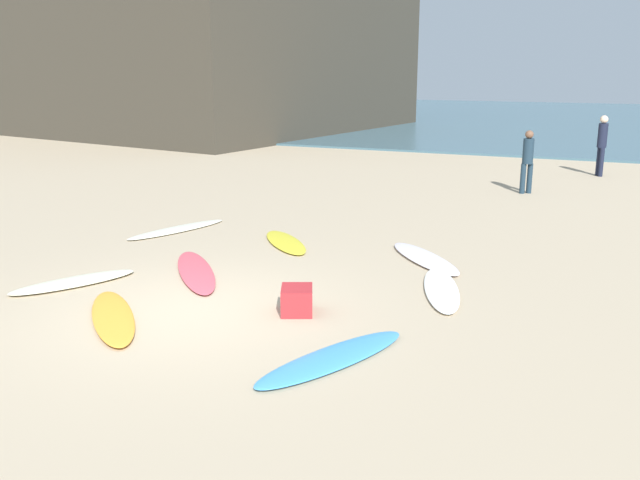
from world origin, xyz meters
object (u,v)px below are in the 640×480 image
object	(u,v)px
beachgoer_near	(602,142)
beach_cooler	(297,300)
surfboard_4	(74,282)
surfboard_0	(196,271)
surfboard_5	(441,289)
surfboard_6	(177,229)
surfboard_1	(333,358)
surfboard_7	(113,317)
surfboard_2	(286,242)
beachgoer_mid	(528,159)
surfboard_3	(425,258)

from	to	relation	value
beachgoer_near	beach_cooler	xyz separation A→B (m)	(-3.37, -14.74, -0.86)
beach_cooler	surfboard_4	bearing A→B (deg)	-176.26
surfboard_0	surfboard_5	xyz separation A→B (m)	(3.94, 0.68, 0.00)
surfboard_5	surfboard_6	xyz separation A→B (m)	(-5.98, 1.73, -0.01)
surfboard_1	surfboard_6	bearing A→B (deg)	161.59
beach_cooler	beachgoer_near	bearing A→B (deg)	77.13
surfboard_6	surfboard_7	xyz separation A→B (m)	(2.21, -4.67, 0.01)
surfboard_5	beachgoer_near	bearing A→B (deg)	63.98
surfboard_1	surfboard_6	world-z (taller)	surfboard_1
surfboard_4	surfboard_2	bearing A→B (deg)	-90.76
surfboard_2	surfboard_7	world-z (taller)	surfboard_7
surfboard_6	beachgoer_mid	bearing A→B (deg)	68.20
surfboard_1	surfboard_7	xyz separation A→B (m)	(-3.23, 0.06, 0.01)
surfboard_2	surfboard_0	bearing A→B (deg)	36.25
surfboard_3	beachgoer_mid	size ratio (longest dim) A/B	1.34
surfboard_5	surfboard_6	distance (m)	6.23
surfboard_2	beachgoer_mid	distance (m)	8.24
surfboard_3	surfboard_6	xyz separation A→B (m)	(-5.30, 0.15, -0.01)
surfboard_6	surfboard_2	bearing A→B (deg)	15.93
surfboard_7	beachgoer_near	distance (m)	16.93
beachgoer_near	surfboard_7	bearing A→B (deg)	136.56
beachgoer_mid	beach_cooler	xyz separation A→B (m)	(-1.68, -10.76, -0.75)
surfboard_5	surfboard_4	bearing A→B (deg)	-178.33
surfboard_7	surfboard_3	bearing A→B (deg)	11.41
surfboard_0	surfboard_6	bearing A→B (deg)	90.34
surfboard_4	beachgoer_near	size ratio (longest dim) A/B	1.07
surfboard_1	surfboard_5	bearing A→B (deg)	102.36
surfboard_7	beachgoer_mid	world-z (taller)	beachgoer_mid
surfboard_0	surfboard_3	xyz separation A→B (m)	(3.26, 2.26, 0.01)
surfboard_2	beachgoer_mid	xyz separation A→B (m)	(3.50, 7.41, 0.90)
surfboard_1	surfboard_2	bearing A→B (deg)	144.54
surfboard_0	surfboard_3	bearing A→B (deg)	-5.23
surfboard_1	beachgoer_near	xyz separation A→B (m)	(2.30, 16.04, 1.01)
surfboard_0	surfboard_7	size ratio (longest dim) A/B	1.12
surfboard_2	surfboard_4	xyz separation A→B (m)	(-1.91, -3.60, 0.01)
surfboard_6	beach_cooler	xyz separation A→B (m)	(4.37, -3.44, 0.15)
surfboard_2	beach_cooler	distance (m)	3.82
surfboard_5	beachgoer_near	xyz separation A→B (m)	(1.75, 13.03, 1.01)
surfboard_0	surfboard_4	bearing A→B (deg)	-177.90
beachgoer_mid	surfboard_2	bearing A→B (deg)	26.60
surfboard_0	beachgoer_mid	size ratio (longest dim) A/B	1.53
beach_cooler	surfboard_2	bearing A→B (deg)	118.57
surfboard_6	beachgoer_mid	xyz separation A→B (m)	(6.04, 7.33, 0.90)
surfboard_4	surfboard_6	size ratio (longest dim) A/B	0.82
surfboard_4	beach_cooler	world-z (taller)	beach_cooler
surfboard_1	surfboard_4	distance (m)	4.93
beachgoer_mid	surfboard_3	bearing A→B (deg)	46.24
beachgoer_mid	surfboard_7	bearing A→B (deg)	34.19
surfboard_3	beachgoer_mid	bearing A→B (deg)	-137.37
surfboard_6	surfboard_0	bearing A→B (deg)	-32.02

